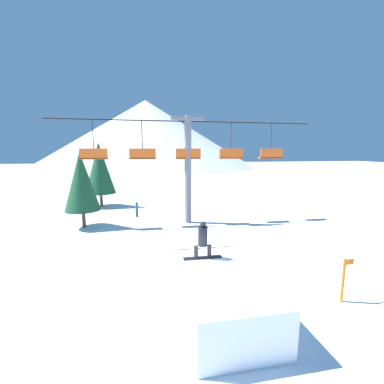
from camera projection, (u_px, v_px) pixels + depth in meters
name	position (u px, v px, depth m)	size (l,w,h in m)	color
ground_plane	(188.00, 326.00, 7.88)	(220.00, 220.00, 0.00)	white
mountain_ridge	(146.00, 134.00, 85.70)	(71.42, 71.42, 21.72)	silver
snow_ramp	(222.00, 294.00, 8.31)	(2.57, 4.48, 1.45)	white
snowboarder	(203.00, 240.00, 9.23)	(1.42, 0.34, 1.38)	black
chairlift	(188.00, 162.00, 18.53)	(18.91, 0.50, 7.77)	slate
pine_tree_near	(81.00, 181.00, 17.54)	(2.37, 2.37, 5.31)	#4C3823
pine_tree_far	(99.00, 168.00, 24.24)	(2.81, 2.81, 6.15)	#4C3823
trail_marker	(343.00, 279.00, 9.02)	(0.41, 0.10, 1.60)	orange
distant_skier	(137.00, 209.00, 20.78)	(0.24, 0.24, 1.23)	black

